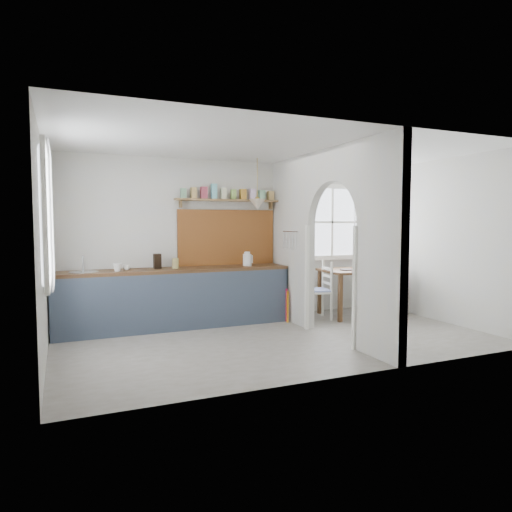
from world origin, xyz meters
name	(u,v)px	position (x,y,z in m)	size (l,w,h in m)	color
floor	(281,340)	(0.00, 0.00, 0.00)	(5.80, 3.20, 0.01)	gray
ceiling	(281,146)	(0.00, 0.00, 2.60)	(5.80, 3.20, 0.01)	beige
walls	(281,244)	(0.00, 0.00, 1.30)	(5.81, 3.21, 2.60)	beige
partition	(324,232)	(0.70, 0.06, 1.45)	(0.12, 3.20, 2.60)	beige
kitchen_window	(44,217)	(-2.87, 0.00, 1.65)	(0.10, 1.16, 1.50)	white
nook_window	(332,222)	(1.80, 1.56, 1.60)	(1.76, 0.10, 1.30)	white
counter	(176,297)	(-1.13, 1.33, 0.46)	(3.50, 0.60, 0.90)	brown
sink	(84,273)	(-2.43, 1.30, 0.89)	(0.40, 0.40, 0.02)	silver
backsplash	(227,237)	(-0.20, 1.58, 1.35)	(1.65, 0.03, 0.90)	brown
shelf	(229,196)	(-0.21, 1.49, 2.01)	(1.75, 0.20, 0.21)	olive
pendant_lamp	(257,204)	(0.15, 1.15, 1.88)	(0.26, 0.26, 0.16)	beige
utensil_rail	(290,232)	(0.61, 0.90, 1.45)	(0.02, 0.02, 0.50)	silver
dining_table	(360,292)	(1.97, 0.94, 0.40)	(1.28, 0.85, 0.80)	brown
chair_left	(316,290)	(1.13, 0.99, 0.48)	(0.44, 0.44, 0.96)	white
chair_right	(397,286)	(2.84, 1.02, 0.45)	(0.41, 0.41, 0.90)	white
kettle	(247,259)	(0.04, 1.30, 1.01)	(0.18, 0.15, 0.22)	white
mug_a	(117,267)	(-1.99, 1.20, 0.96)	(0.12, 0.12, 0.11)	white
mug_b	(126,267)	(-1.85, 1.31, 0.94)	(0.10, 0.10, 0.08)	white
knife_block	(157,261)	(-1.39, 1.39, 1.01)	(0.10, 0.14, 0.22)	black
jar	(175,263)	(-1.13, 1.31, 0.98)	(0.10, 0.10, 0.15)	#9D9152
towel_magenta	(287,305)	(0.58, 0.96, 0.28)	(0.02, 0.03, 0.53)	#C11040
towel_orange	(288,307)	(0.58, 0.93, 0.25)	(0.02, 0.03, 0.51)	orange
bowl	(382,267)	(2.35, 0.83, 0.83)	(0.28, 0.28, 0.07)	white
table_cup	(357,267)	(1.81, 0.80, 0.85)	(0.11, 0.11, 0.10)	#62A860
plate	(346,270)	(1.66, 0.90, 0.81)	(0.20, 0.20, 0.02)	black
vase	(358,263)	(2.09, 1.16, 0.89)	(0.17, 0.17, 0.18)	#6A3771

